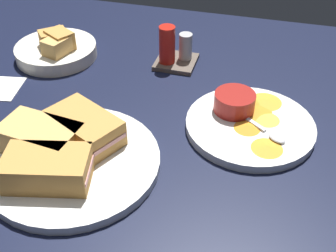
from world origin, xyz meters
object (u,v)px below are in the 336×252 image
sandwich_half_near (87,128)px  ramekin_light_gravy (234,102)px  plate_chips_companion (250,126)px  ramekin_dark_sauce (39,172)px  spoon_by_gravy_ramekin (271,134)px  spoon_by_dark_ramekin (68,164)px  bread_basket_rear (56,49)px  sandwich_half_far (41,138)px  sandwich_half_extra (47,168)px  plate_sandwich_main (71,161)px  condiment_caddy (174,51)px

sandwich_half_near → ramekin_light_gravy: bearing=33.2°
sandwich_half_near → plate_chips_companion: sandwich_half_near is taller
ramekin_dark_sauce → spoon_by_gravy_ramekin: 39.59cm
sandwich_half_near → spoon_by_dark_ramekin: size_ratio=1.61×
sandwich_half_near → bread_basket_rear: bread_basket_rear is taller
sandwich_half_far → sandwich_half_extra: (4.55, -6.28, 0.00)cm
plate_chips_companion → ramekin_light_gravy: bearing=140.2°
ramekin_light_gravy → spoon_by_gravy_ramekin: bearing=-38.2°
plate_sandwich_main → spoon_by_dark_ramekin: (0.48, -1.76, 1.16)cm
spoon_by_dark_ramekin → spoon_by_gravy_ramekin: size_ratio=1.06×
sandwich_half_near → sandwich_half_extra: (-1.73, -10.83, 0.00)cm
sandwich_half_near → sandwich_half_far: 7.76cm
sandwich_half_extra → bread_basket_rear: 42.16cm
sandwich_half_near → ramekin_light_gravy: (23.20, 15.17, -0.44)cm
bread_basket_rear → condiment_caddy: size_ratio=1.97×
plate_sandwich_main → ramekin_light_gravy: ramekin_light_gravy is taller
plate_sandwich_main → spoon_by_gravy_ramekin: (31.62, 14.64, 1.16)cm
spoon_by_dark_ramekin → spoon_by_gravy_ramekin: (31.14, 16.40, 0.00)cm
spoon_by_gravy_ramekin → ramekin_light_gravy: bearing=141.8°
plate_chips_companion → ramekin_light_gravy: size_ratio=3.07×
sandwich_half_near → sandwich_half_far: bearing=-144.1°
sandwich_half_extra → ramekin_light_gravy: size_ratio=1.88×
sandwich_half_near → condiment_caddy: 32.35cm
sandwich_half_extra → condiment_caddy: (8.90, 42.37, -0.59)cm
spoon_by_dark_ramekin → plate_chips_companion: size_ratio=0.39×
spoon_by_gravy_ramekin → condiment_caddy: condiment_caddy is taller
sandwich_half_far → spoon_by_gravy_ramekin: bearing=20.4°
ramekin_light_gravy → bread_basket_rear: bearing=164.5°
ramekin_light_gravy → spoon_by_gravy_ramekin: size_ratio=0.88×
spoon_by_dark_ramekin → condiment_caddy: 39.47cm
plate_sandwich_main → bread_basket_rear: 37.77cm
sandwich_half_near → plate_chips_companion: size_ratio=0.63×
sandwich_half_extra → bread_basket_rear: size_ratio=0.78×
plate_sandwich_main → condiment_caddy: condiment_caddy is taller
sandwich_half_near → spoon_by_gravy_ramekin: (30.76, 9.22, -2.04)cm
ramekin_dark_sauce → spoon_by_gravy_ramekin: bearing=31.7°
sandwich_half_far → condiment_caddy: 38.52cm
spoon_by_gravy_ramekin → plate_chips_companion: bearing=143.3°
sandwich_half_far → condiment_caddy: bearing=69.6°
plate_chips_companion → spoon_by_gravy_ramekin: bearing=-36.7°
ramekin_light_gravy → plate_sandwich_main: bearing=-139.5°
condiment_caddy → spoon_by_gravy_ramekin: bearing=-43.4°
spoon_by_dark_ramekin → spoon_by_gravy_ramekin: bearing=27.8°
sandwich_half_far → ramekin_light_gravy: 35.47cm
spoon_by_gravy_ramekin → condiment_caddy: bearing=136.6°
ramekin_light_gravy → bread_basket_rear: 44.80cm
spoon_by_dark_ramekin → ramekin_light_gravy: bearing=43.5°
ramekin_dark_sauce → bread_basket_rear: bread_basket_rear is taller
sandwich_half_far → spoon_by_gravy_ramekin: 39.57cm
plate_sandwich_main → plate_chips_companion: bearing=32.5°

